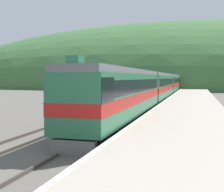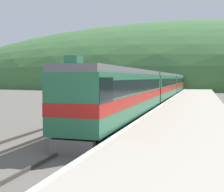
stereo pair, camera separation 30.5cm
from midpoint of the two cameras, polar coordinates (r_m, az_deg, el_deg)
track_main at (r=65.98m, az=11.18°, el=0.19°), size 1.52×180.00×0.16m
track_siding at (r=66.46m, az=7.64°, el=0.25°), size 1.52×180.00×0.16m
platform at (r=45.76m, az=15.08°, el=-0.80°), size 6.38×140.00×0.88m
distant_hills at (r=128.62m, az=13.59°, el=1.64°), size 220.23×99.10×50.03m
station_shed at (r=47.27m, az=-3.35°, el=1.68°), size 7.20×5.29×4.50m
express_train_lead_car at (r=24.04m, az=2.53°, el=0.27°), size 2.85×20.88×4.68m
carriage_second at (r=46.51m, az=9.14°, el=1.71°), size 2.84×22.51×4.32m
carriage_third at (r=69.78m, az=11.48°, el=2.22°), size 2.84×22.51×4.32m
carriage_fourth at (r=93.12m, az=12.65°, el=2.48°), size 2.84×22.51×4.32m
carriage_fifth at (r=116.47m, az=13.34°, el=2.63°), size 2.84×22.51×4.32m
siding_train at (r=62.51m, az=7.12°, el=1.76°), size 2.90×41.44×3.75m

